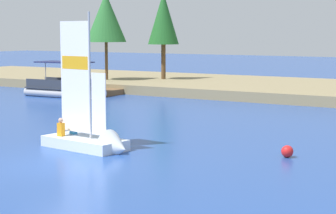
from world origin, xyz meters
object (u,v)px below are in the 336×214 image
object	(u,v)px
shoreline_tree_left	(106,17)
pontoon_boat	(65,88)
shoreline_tree_midleft	(163,19)
sailboat	(96,140)
wooden_dock	(98,93)
channel_buoy	(287,151)

from	to	relation	value
shoreline_tree_left	pontoon_boat	size ratio (longest dim) A/B	1.21
shoreline_tree_midleft	sailboat	size ratio (longest dim) A/B	1.23
shoreline_tree_left	wooden_dock	distance (m)	8.66
shoreline_tree_midleft	wooden_dock	distance (m)	10.34
sailboat	pontoon_boat	world-z (taller)	sailboat
shoreline_tree_midleft	wooden_dock	world-z (taller)	shoreline_tree_midleft
sailboat	wooden_dock	bearing A→B (deg)	135.29
shoreline_tree_left	sailboat	xyz separation A→B (m)	(16.59, -22.44, -5.54)
pontoon_boat	shoreline_tree_left	bearing A→B (deg)	100.62
shoreline_tree_midleft	shoreline_tree_left	bearing A→B (deg)	-139.77
shoreline_tree_midleft	pontoon_boat	xyz separation A→B (m)	(-2.09, -10.37, -5.22)
wooden_dock	sailboat	size ratio (longest dim) A/B	0.80
pontoon_boat	sailboat	bearing A→B (deg)	-47.61
shoreline_tree_left	wooden_dock	bearing A→B (deg)	-58.11
shoreline_tree_midleft	sailboat	xyz separation A→B (m)	(12.87, -25.59, -5.45)
sailboat	shoreline_tree_left	bearing A→B (deg)	133.91
shoreline_tree_left	shoreline_tree_midleft	size ratio (longest dim) A/B	0.99
shoreline_tree_midleft	sailboat	bearing A→B (deg)	-63.31
shoreline_tree_left	channel_buoy	bearing A→B (deg)	-39.80
channel_buoy	shoreline_tree_left	bearing A→B (deg)	140.20
pontoon_boat	shoreline_tree_midleft	bearing A→B (deg)	76.47
shoreline_tree_midleft	channel_buoy	bearing A→B (deg)	-48.90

